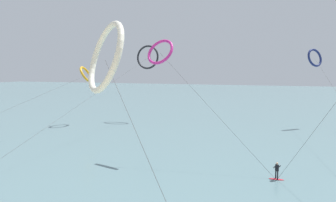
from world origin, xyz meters
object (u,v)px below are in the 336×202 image
(kite_navy, at_px, (315,58))
(kite_ivory, at_px, (105,57))
(surfer_crimson, at_px, (277,172))
(kite_magenta, at_px, (160,52))
(kite_amber, at_px, (86,74))
(kite_charcoal, at_px, (148,57))

(kite_navy, bearing_deg, kite_ivory, -156.78)
(surfer_crimson, xyz_separation_m, kite_magenta, (-13.59, 4.37, 11.91))
(kite_magenta, bearing_deg, kite_navy, 70.64)
(kite_amber, height_order, kite_navy, kite_navy)
(kite_ivory, height_order, kite_navy, kite_navy)
(surfer_crimson, xyz_separation_m, kite_amber, (-35.38, 21.13, 8.84))
(surfer_crimson, bearing_deg, kite_charcoal, 3.72)
(surfer_crimson, relative_size, kite_navy, 0.03)
(kite_charcoal, distance_m, kite_amber, 13.11)
(surfer_crimson, distance_m, kite_amber, 42.15)
(kite_ivory, bearing_deg, kite_charcoal, 149.82)
(surfer_crimson, bearing_deg, kite_ivory, 99.70)
(surfer_crimson, xyz_separation_m, kite_charcoal, (-25.85, 29.44, 12.33))
(surfer_crimson, height_order, kite_charcoal, kite_charcoal)
(kite_ivory, relative_size, kite_navy, 0.27)
(kite_charcoal, height_order, kite_navy, kite_charcoal)
(surfer_crimson, relative_size, kite_amber, 0.04)
(kite_charcoal, relative_size, kite_amber, 1.14)
(kite_ivory, distance_m, kite_navy, 48.65)
(surfer_crimson, bearing_deg, kite_amber, 21.58)
(surfer_crimson, xyz_separation_m, kite_ivory, (-11.34, -12.28, 10.67))
(kite_charcoal, xyz_separation_m, kite_magenta, (12.26, -25.07, -0.41))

